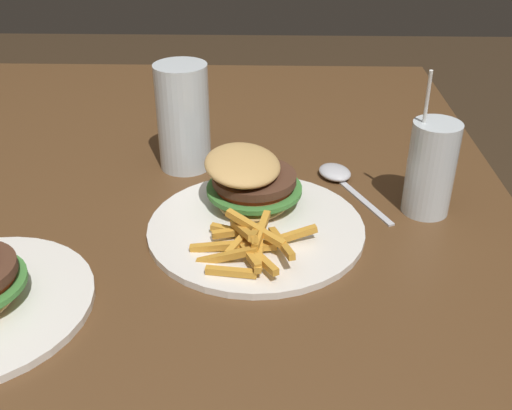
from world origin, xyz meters
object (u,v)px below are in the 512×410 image
object	(u,v)px
meal_plate_near	(253,203)
juice_glass	(430,173)
spoon	(337,174)
beer_glass	(183,119)

from	to	relation	value
meal_plate_near	juice_glass	xyz separation A→B (m)	(0.03, -0.25, 0.03)
juice_glass	meal_plate_near	bearing A→B (deg)	97.69
juice_glass	spoon	distance (m)	0.16
meal_plate_near	juice_glass	bearing A→B (deg)	-82.31
meal_plate_near	beer_glass	world-z (taller)	beer_glass
spoon	beer_glass	bearing A→B (deg)	55.98
beer_glass	juice_glass	world-z (taller)	juice_glass
meal_plate_near	spoon	size ratio (longest dim) A/B	1.61
meal_plate_near	juice_glass	size ratio (longest dim) A/B	1.40
meal_plate_near	juice_glass	world-z (taller)	juice_glass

